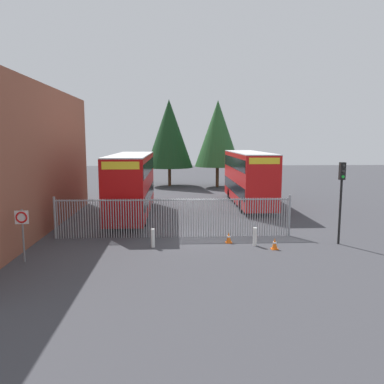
% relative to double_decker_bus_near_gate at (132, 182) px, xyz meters
% --- Properties ---
extents(ground_plane, '(100.00, 100.00, 0.00)m').
position_rel_double_decker_bus_near_gate_xyz_m(ground_plane, '(4.20, 1.92, -2.42)').
color(ground_plane, '#3D3D42').
extents(palisade_fence, '(13.25, 0.14, 2.35)m').
position_rel_double_decker_bus_near_gate_xyz_m(palisade_fence, '(2.99, -6.08, -1.24)').
color(palisade_fence, gray).
rests_on(palisade_fence, ground).
extents(double_decker_bus_near_gate, '(2.54, 10.81, 4.42)m').
position_rel_double_decker_bus_near_gate_xyz_m(double_decker_bus_near_gate, '(0.00, 0.00, 0.00)').
color(double_decker_bus_near_gate, '#B70C0C').
rests_on(double_decker_bus_near_gate, ground).
extents(double_decker_bus_behind_fence_left, '(2.54, 10.81, 4.42)m').
position_rel_double_decker_bus_near_gate_xyz_m(double_decker_bus_behind_fence_left, '(9.20, 4.13, 0.00)').
color(double_decker_bus_behind_fence_left, red).
rests_on(double_decker_bus_behind_fence_left, ground).
extents(bollard_near_left, '(0.20, 0.20, 0.95)m').
position_rel_double_decker_bus_near_gate_xyz_m(bollard_near_left, '(1.91, -8.02, -1.95)').
color(bollard_near_left, silver).
rests_on(bollard_near_left, ground).
extents(bollard_center_front, '(0.20, 0.20, 0.95)m').
position_rel_double_decker_bus_near_gate_xyz_m(bollard_center_front, '(7.17, -8.01, -1.95)').
color(bollard_center_front, silver).
rests_on(bollard_center_front, ground).
extents(traffic_cone_by_gate, '(0.34, 0.34, 0.59)m').
position_rel_double_decker_bus_near_gate_xyz_m(traffic_cone_by_gate, '(5.90, -7.41, -2.13)').
color(traffic_cone_by_gate, orange).
rests_on(traffic_cone_by_gate, ground).
extents(traffic_cone_mid_forecourt, '(0.34, 0.34, 0.59)m').
position_rel_double_decker_bus_near_gate_xyz_m(traffic_cone_mid_forecourt, '(8.03, -8.71, -2.13)').
color(traffic_cone_mid_forecourt, orange).
rests_on(traffic_cone_mid_forecourt, ground).
extents(speed_limit_sign_post, '(0.60, 0.14, 2.40)m').
position_rel_double_decker_bus_near_gate_xyz_m(speed_limit_sign_post, '(-3.73, -10.13, -0.65)').
color(speed_limit_sign_post, slate).
rests_on(speed_limit_sign_post, ground).
extents(traffic_light_kerbside, '(0.28, 0.33, 4.30)m').
position_rel_double_decker_bus_near_gate_xyz_m(traffic_light_kerbside, '(11.65, -7.90, 0.56)').
color(traffic_light_kerbside, black).
rests_on(traffic_light_kerbside, ground).
extents(tree_tall_back, '(3.57, 3.57, 7.98)m').
position_rel_double_decker_bus_near_gate_xyz_m(tree_tall_back, '(8.11, 17.43, 2.99)').
color(tree_tall_back, '#4C3823').
rests_on(tree_tall_back, ground).
extents(tree_short_side, '(5.19, 5.19, 9.80)m').
position_rel_double_decker_bus_near_gate_xyz_m(tree_short_side, '(7.99, 16.26, 3.66)').
color(tree_short_side, '#4C3823').
rests_on(tree_short_side, ground).
extents(tree_mid_row, '(5.46, 5.46, 10.00)m').
position_rel_double_decker_bus_near_gate_xyz_m(tree_mid_row, '(2.49, 17.47, 3.66)').
color(tree_mid_row, '#4C3823').
rests_on(tree_mid_row, ground).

